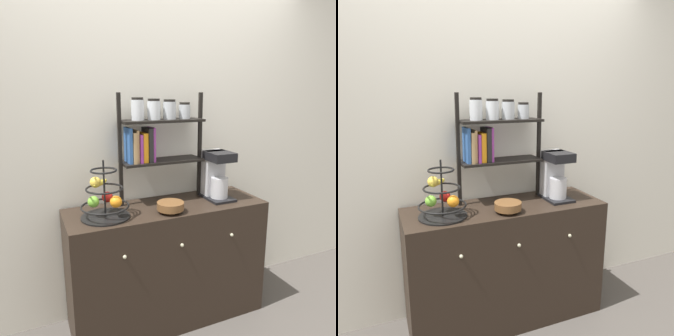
# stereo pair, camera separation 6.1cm
# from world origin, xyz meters

# --- Properties ---
(ground_plane) EXTENTS (12.00, 12.00, 0.00)m
(ground_plane) POSITION_xyz_m (0.00, 0.00, 0.00)
(ground_plane) COLOR #47423D
(wall_back) EXTENTS (7.00, 0.05, 2.60)m
(wall_back) POSITION_xyz_m (0.00, 0.51, 1.30)
(wall_back) COLOR silver
(wall_back) RESTS_ON ground_plane
(sideboard) EXTENTS (1.41, 0.48, 0.88)m
(sideboard) POSITION_xyz_m (0.00, 0.23, 0.44)
(sideboard) COLOR black
(sideboard) RESTS_ON ground_plane
(coffee_maker) EXTENTS (0.18, 0.26, 0.36)m
(coffee_maker) POSITION_xyz_m (0.41, 0.25, 1.06)
(coffee_maker) COLOR black
(coffee_maker) RESTS_ON sideboard
(fruit_stand) EXTENTS (0.31, 0.31, 0.37)m
(fruit_stand) POSITION_xyz_m (-0.45, 0.20, 1.00)
(fruit_stand) COLOR black
(fruit_stand) RESTS_ON sideboard
(wooden_bowl) EXTENTS (0.18, 0.18, 0.07)m
(wooden_bowl) POSITION_xyz_m (-0.03, 0.11, 0.92)
(wooden_bowl) COLOR brown
(wooden_bowl) RESTS_ON sideboard
(shelf_hutch) EXTENTS (0.64, 0.20, 0.78)m
(shelf_hutch) POSITION_xyz_m (-0.05, 0.37, 1.37)
(shelf_hutch) COLOR black
(shelf_hutch) RESTS_ON sideboard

